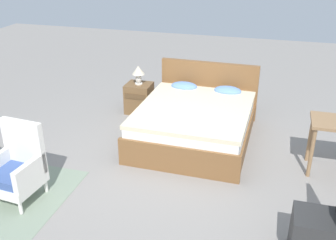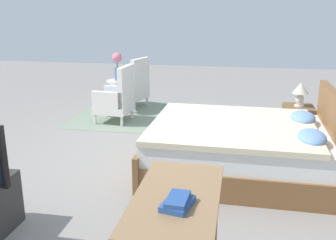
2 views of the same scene
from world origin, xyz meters
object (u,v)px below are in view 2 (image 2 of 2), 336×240
at_px(side_table, 118,93).
at_px(vanity_desk, 177,212).
at_px(armchair_by_window_right, 117,99).
at_px(bed, 243,148).
at_px(flower_vase, 117,63).
at_px(armchair_by_window_left, 133,87).
at_px(table_lamp, 301,91).
at_px(nightstand, 297,125).
at_px(book_stack, 178,202).

distance_m(side_table, vanity_desk, 4.66).
bearing_deg(vanity_desk, armchair_by_window_right, -157.21).
xyz_separation_m(bed, flower_vase, (-2.21, -2.16, 0.59)).
bearing_deg(side_table, armchair_by_window_left, 164.87).
relative_size(bed, table_lamp, 6.25).
xyz_separation_m(side_table, flower_vase, (0.00, 0.00, 0.52)).
bearing_deg(nightstand, armchair_by_window_right, -100.78).
bearing_deg(bed, flower_vase, -135.65).
bearing_deg(nightstand, book_stack, -18.33).
bearing_deg(book_stack, armchair_by_window_left, -161.66).
height_order(armchair_by_window_right, flower_vase, flower_vase).
bearing_deg(armchair_by_window_right, flower_vase, -165.28).
height_order(bed, armchair_by_window_right, bed).
xyz_separation_m(table_lamp, vanity_desk, (3.29, -1.16, -0.11)).
xyz_separation_m(armchair_by_window_right, table_lamp, (0.53, 2.77, 0.35)).
xyz_separation_m(armchair_by_window_right, vanity_desk, (3.82, 1.60, 0.24)).
xyz_separation_m(side_table, book_stack, (4.45, 1.76, 0.39)).
height_order(side_table, vanity_desk, vanity_desk).
height_order(bed, armchair_by_window_left, bed).
distance_m(bed, book_stack, 2.32).
relative_size(armchair_by_window_left, flower_vase, 1.93).
distance_m(bed, armchair_by_window_left, 3.36).
relative_size(nightstand, table_lamp, 1.58).
distance_m(flower_vase, vanity_desk, 4.66).
bearing_deg(armchair_by_window_left, nightstand, 61.48).
bearing_deg(vanity_desk, bed, 168.73).
distance_m(armchair_by_window_left, flower_vase, 0.71).
relative_size(bed, side_table, 3.46).
height_order(flower_vase, table_lamp, flower_vase).
relative_size(armchair_by_window_left, side_table, 1.54).
xyz_separation_m(armchair_by_window_left, book_stack, (4.93, 1.63, 0.38)).
bearing_deg(table_lamp, armchair_by_window_left, -118.52).
bearing_deg(flower_vase, armchair_by_window_right, 14.72).
bearing_deg(nightstand, bed, -32.09).
relative_size(side_table, flower_vase, 1.25).
relative_size(armchair_by_window_left, nightstand, 1.76).
xyz_separation_m(bed, armchair_by_window_left, (-2.68, -2.03, 0.08)).
height_order(side_table, flower_vase, flower_vase).
height_order(nightstand, book_stack, book_stack).
relative_size(armchair_by_window_right, table_lamp, 2.79).
relative_size(flower_vase, nightstand, 0.91).
bearing_deg(vanity_desk, flower_vase, -158.10).
relative_size(flower_vase, book_stack, 1.93).
bearing_deg(armchair_by_window_right, nightstand, 79.22).
relative_size(bed, armchair_by_window_left, 2.24).
height_order(bed, book_stack, bed).
relative_size(nightstand, book_stack, 2.11).
relative_size(side_table, book_stack, 2.41).
height_order(armchair_by_window_left, armchair_by_window_right, same).
height_order(table_lamp, book_stack, table_lamp).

